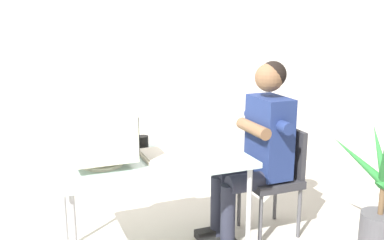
{
  "coord_description": "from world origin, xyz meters",
  "views": [
    {
      "loc": [
        -0.84,
        -2.81,
        1.69
      ],
      "look_at": [
        0.29,
        0.0,
        0.97
      ],
      "focal_mm": 41.44,
      "sensor_mm": 36.0,
      "label": 1
    }
  ],
  "objects_px": {
    "crt_monitor": "(101,135)",
    "person_seated": "(259,143)",
    "desk": "(154,166)",
    "desk_mug": "(143,142)",
    "potted_plant": "(382,198)",
    "keyboard": "(155,157)",
    "office_chair": "(276,173)"
  },
  "relations": [
    {
      "from": "crt_monitor",
      "to": "person_seated",
      "type": "xyz_separation_m",
      "value": [
        1.17,
        -0.03,
        -0.18
      ]
    },
    {
      "from": "desk",
      "to": "person_seated",
      "type": "relative_size",
      "value": 0.96
    },
    {
      "from": "desk_mug",
      "to": "desk",
      "type": "bearing_deg",
      "value": -89.82
    },
    {
      "from": "person_seated",
      "to": "crt_monitor",
      "type": "bearing_deg",
      "value": 178.7
    },
    {
      "from": "person_seated",
      "to": "potted_plant",
      "type": "bearing_deg",
      "value": -32.35
    },
    {
      "from": "desk",
      "to": "potted_plant",
      "type": "relative_size",
      "value": 1.44
    },
    {
      "from": "keyboard",
      "to": "potted_plant",
      "type": "xyz_separation_m",
      "value": [
        1.58,
        -0.49,
        -0.36
      ]
    },
    {
      "from": "keyboard",
      "to": "potted_plant",
      "type": "bearing_deg",
      "value": -17.24
    },
    {
      "from": "desk",
      "to": "crt_monitor",
      "type": "xyz_separation_m",
      "value": [
        -0.35,
        0.0,
        0.26
      ]
    },
    {
      "from": "crt_monitor",
      "to": "potted_plant",
      "type": "bearing_deg",
      "value": -14.84
    },
    {
      "from": "desk",
      "to": "crt_monitor",
      "type": "relative_size",
      "value": 3.12
    },
    {
      "from": "desk",
      "to": "potted_plant",
      "type": "distance_m",
      "value": 1.7
    },
    {
      "from": "crt_monitor",
      "to": "person_seated",
      "type": "height_order",
      "value": "person_seated"
    },
    {
      "from": "office_chair",
      "to": "desk",
      "type": "bearing_deg",
      "value": 178.75
    },
    {
      "from": "crt_monitor",
      "to": "potted_plant",
      "type": "distance_m",
      "value": 2.08
    },
    {
      "from": "office_chair",
      "to": "desk_mug",
      "type": "height_order",
      "value": "office_chair"
    },
    {
      "from": "person_seated",
      "to": "desk",
      "type": "bearing_deg",
      "value": 178.5
    },
    {
      "from": "desk_mug",
      "to": "keyboard",
      "type": "bearing_deg",
      "value": -88.36
    },
    {
      "from": "crt_monitor",
      "to": "keyboard",
      "type": "relative_size",
      "value": 1.0
    },
    {
      "from": "desk",
      "to": "keyboard",
      "type": "distance_m",
      "value": 0.07
    },
    {
      "from": "keyboard",
      "to": "person_seated",
      "type": "bearing_deg",
      "value": -0.22
    },
    {
      "from": "desk",
      "to": "desk_mug",
      "type": "relative_size",
      "value": 13.64
    },
    {
      "from": "person_seated",
      "to": "desk_mug",
      "type": "relative_size",
      "value": 14.18
    },
    {
      "from": "keyboard",
      "to": "office_chair",
      "type": "bearing_deg",
      "value": -0.18
    },
    {
      "from": "office_chair",
      "to": "person_seated",
      "type": "bearing_deg",
      "value": 180.0
    },
    {
      "from": "potted_plant",
      "to": "office_chair",
      "type": "bearing_deg",
      "value": 141.01
    },
    {
      "from": "potted_plant",
      "to": "desk_mug",
      "type": "height_order",
      "value": "potted_plant"
    },
    {
      "from": "crt_monitor",
      "to": "office_chair",
      "type": "xyz_separation_m",
      "value": [
        1.34,
        -0.03,
        -0.44
      ]
    },
    {
      "from": "keyboard",
      "to": "desk_mug",
      "type": "distance_m",
      "value": 0.29
    },
    {
      "from": "keyboard",
      "to": "office_chair",
      "type": "distance_m",
      "value": 1.01
    },
    {
      "from": "keyboard",
      "to": "office_chair",
      "type": "height_order",
      "value": "office_chair"
    },
    {
      "from": "crt_monitor",
      "to": "keyboard",
      "type": "distance_m",
      "value": 0.41
    }
  ]
}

